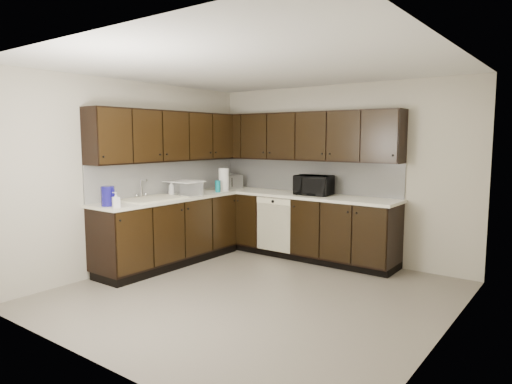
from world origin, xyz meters
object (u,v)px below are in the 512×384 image
(sink, at_px, (151,204))
(storage_bin, at_px, (184,188))
(toaster_oven, at_px, (231,181))
(blue_pitcher, at_px, (108,196))
(microwave, at_px, (314,185))

(sink, distance_m, storage_bin, 0.66)
(toaster_oven, height_order, storage_bin, toaster_oven)
(storage_bin, bearing_deg, blue_pitcher, -87.14)
(microwave, distance_m, toaster_oven, 1.54)
(microwave, bearing_deg, blue_pitcher, -126.73)
(blue_pitcher, bearing_deg, storage_bin, 110.74)
(microwave, bearing_deg, sink, -136.48)
(toaster_oven, bearing_deg, storage_bin, -68.37)
(microwave, bearing_deg, toaster_oven, 173.73)
(microwave, bearing_deg, storage_bin, -150.36)
(sink, xyz_separation_m, storage_bin, (-0.04, 0.64, 0.15))
(sink, xyz_separation_m, blue_pitcher, (0.03, -0.69, 0.18))
(microwave, xyz_separation_m, storage_bin, (-1.51, -1.07, -0.04))
(sink, relative_size, blue_pitcher, 3.45)
(storage_bin, bearing_deg, toaster_oven, 91.79)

